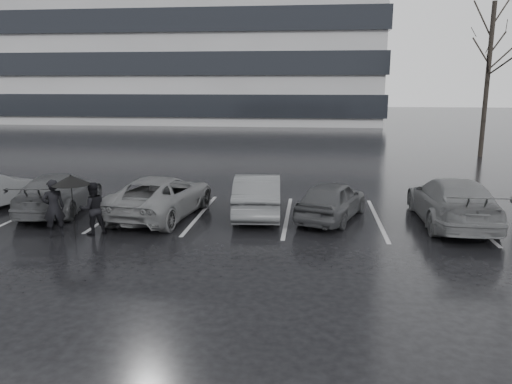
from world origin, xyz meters
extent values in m
plane|color=black|center=(0.00, 0.00, 0.00)|extent=(160.00, 160.00, 0.00)
cube|color=black|center=(-22.00, 48.00, 2.00)|extent=(60.60, 25.60, 2.20)
cube|color=black|center=(-22.00, 48.00, 6.00)|extent=(60.60, 25.60, 2.20)
cube|color=black|center=(-22.00, 48.00, 10.00)|extent=(60.60, 25.60, 2.20)
imported|color=black|center=(1.97, 2.34, 0.61)|extent=(2.55, 3.85, 1.22)
imported|color=#2F2F32|center=(-0.36, 2.61, 0.67)|extent=(1.71, 4.13, 1.33)
imported|color=#444446|center=(-3.37, 2.13, 0.65)|extent=(2.76, 4.89, 1.29)
imported|color=black|center=(-6.85, 2.32, 0.63)|extent=(2.22, 4.47, 1.25)
imported|color=#444446|center=(5.52, 2.21, 0.70)|extent=(1.97, 4.82, 1.40)
imported|color=black|center=(-5.66, -0.26, 0.80)|extent=(0.69, 0.65, 1.59)
imported|color=black|center=(-4.67, 0.02, 0.74)|extent=(0.91, 0.87, 1.47)
cylinder|color=black|center=(-5.13, -0.20, 0.74)|extent=(0.02, 0.02, 1.48)
cone|color=black|center=(-5.13, -0.20, 1.57)|extent=(1.02, 1.02, 0.26)
sphere|color=black|center=(-5.13, -0.20, 1.70)|extent=(0.05, 0.05, 0.05)
cube|color=#99999B|center=(-7.80, 2.50, 0.00)|extent=(0.12, 5.00, 0.00)
cube|color=#99999B|center=(-5.00, 2.50, 0.00)|extent=(0.12, 5.00, 0.00)
cube|color=#99999B|center=(-2.20, 2.50, 0.00)|extent=(0.12, 5.00, 0.00)
cube|color=#99999B|center=(0.60, 2.50, 0.00)|extent=(0.12, 5.00, 0.00)
cube|color=#99999B|center=(3.40, 2.50, 0.00)|extent=(0.12, 5.00, 0.00)
cube|color=#99999B|center=(6.20, 2.50, 0.00)|extent=(0.12, 5.00, 0.00)
cylinder|color=black|center=(11.00, 17.00, 4.25)|extent=(0.26, 0.26, 8.50)
camera|label=1|loc=(1.31, -12.78, 4.12)|focal=35.00mm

